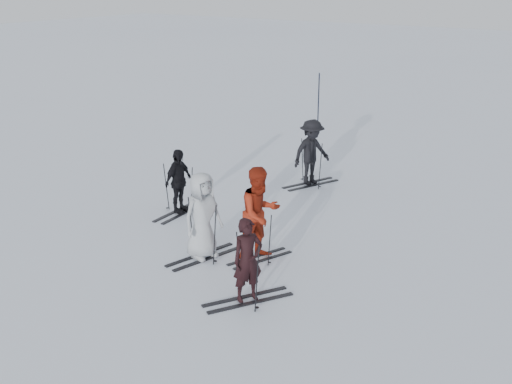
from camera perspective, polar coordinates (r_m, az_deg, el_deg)
ground at (r=14.24m, az=-2.28°, el=-4.89°), size 120.00×120.00×0.00m
skier_near_dark at (r=11.68m, az=-0.74°, el=-6.20°), size 0.62×0.69×1.59m
skier_red at (r=13.27m, az=0.35°, el=-2.04°), size 1.04×1.17×2.00m
skier_grey at (r=13.41m, az=-4.79°, el=-2.20°), size 0.79×1.02×1.86m
skier_uphill_left at (r=16.03m, az=-6.91°, el=0.87°), size 0.44×0.97×1.62m
skier_uphill_far at (r=18.13m, az=4.95°, el=3.46°), size 1.09×1.37×1.86m
skis_near_dark at (r=11.74m, az=-0.74°, el=-6.85°), size 2.00×1.70×1.29m
skis_red at (r=13.44m, az=0.34°, el=-3.77°), size 1.73×1.29×1.13m
skis_grey at (r=13.51m, az=-4.76°, el=-3.25°), size 1.99×1.37×1.32m
skis_uphill_left at (r=16.08m, az=-6.89°, el=0.31°), size 1.81×1.02×1.29m
skis_uphill_far at (r=18.20m, az=4.93°, el=2.67°), size 2.05×1.58×1.33m
piste_marker at (r=24.87m, az=5.57°, el=8.05°), size 0.06×0.06×2.14m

